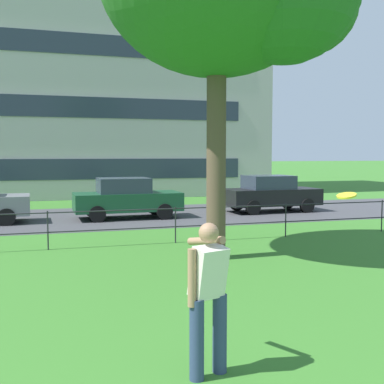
{
  "coord_description": "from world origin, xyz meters",
  "views": [
    {
      "loc": [
        -0.06,
        -0.17,
        2.44
      ],
      "look_at": [
        2.64,
        8.69,
        1.72
      ],
      "focal_mm": 45.51,
      "sensor_mm": 36.0,
      "label": 1
    }
  ],
  "objects_px": {
    "frisbee": "(346,195)",
    "car_dark_green_right": "(127,198)",
    "apartment_building_background": "(30,30)",
    "person_thrower": "(208,294)",
    "car_black_center": "(271,193)"
  },
  "relations": [
    {
      "from": "car_dark_green_right",
      "to": "frisbee",
      "type": "bearing_deg",
      "value": -85.31
    },
    {
      "from": "person_thrower",
      "to": "apartment_building_background",
      "type": "bearing_deg",
      "value": 94.87
    },
    {
      "from": "person_thrower",
      "to": "frisbee",
      "type": "relative_size",
      "value": 4.74
    },
    {
      "from": "car_black_center",
      "to": "apartment_building_background",
      "type": "bearing_deg",
      "value": 126.22
    },
    {
      "from": "frisbee",
      "to": "apartment_building_background",
      "type": "xyz_separation_m",
      "value": [
        -4.63,
        26.2,
        8.15
      ]
    },
    {
      "from": "car_dark_green_right",
      "to": "car_black_center",
      "type": "bearing_deg",
      "value": 3.03
    },
    {
      "from": "car_dark_green_right",
      "to": "car_black_center",
      "type": "relative_size",
      "value": 0.99
    },
    {
      "from": "frisbee",
      "to": "apartment_building_background",
      "type": "bearing_deg",
      "value": 100.03
    },
    {
      "from": "person_thrower",
      "to": "car_black_center",
      "type": "distance_m",
      "value": 15.61
    },
    {
      "from": "person_thrower",
      "to": "car_dark_green_right",
      "type": "distance_m",
      "value": 13.44
    },
    {
      "from": "apartment_building_background",
      "to": "person_thrower",
      "type": "bearing_deg",
      "value": -85.13
    },
    {
      "from": "person_thrower",
      "to": "frisbee",
      "type": "bearing_deg",
      "value": 20.51
    },
    {
      "from": "frisbee",
      "to": "apartment_building_background",
      "type": "height_order",
      "value": "apartment_building_background"
    },
    {
      "from": "frisbee",
      "to": "apartment_building_background",
      "type": "distance_m",
      "value": 27.83
    },
    {
      "from": "frisbee",
      "to": "car_dark_green_right",
      "type": "distance_m",
      "value": 12.59
    }
  ]
}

